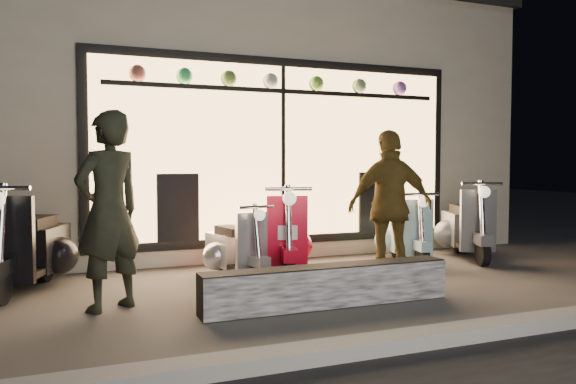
% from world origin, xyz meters
% --- Properties ---
extents(ground, '(40.00, 40.00, 0.00)m').
position_xyz_m(ground, '(0.00, 0.00, 0.00)').
color(ground, '#383533').
rests_on(ground, ground).
extents(kerb, '(40.00, 0.25, 0.12)m').
position_xyz_m(kerb, '(0.00, -2.00, 0.06)').
color(kerb, slate).
rests_on(kerb, ground).
extents(shop_building, '(10.20, 6.23, 4.20)m').
position_xyz_m(shop_building, '(0.00, 4.98, 2.10)').
color(shop_building, beige).
rests_on(shop_building, ground).
extents(graffiti_barrier, '(2.53, 0.28, 0.40)m').
position_xyz_m(graffiti_barrier, '(0.27, -0.65, 0.20)').
color(graffiti_barrier, black).
rests_on(graffiti_barrier, ground).
extents(scooter_silver, '(0.54, 1.24, 0.88)m').
position_xyz_m(scooter_silver, '(-0.20, 1.01, 0.35)').
color(scooter_silver, black).
rests_on(scooter_silver, ground).
extents(scooter_red, '(0.73, 1.50, 1.07)m').
position_xyz_m(scooter_red, '(0.46, 1.08, 0.43)').
color(scooter_red, black).
rests_on(scooter_red, ground).
extents(scooter_black, '(0.84, 1.56, 1.12)m').
position_xyz_m(scooter_black, '(-2.43, 1.32, 0.45)').
color(scooter_black, black).
rests_on(scooter_black, ground).
extents(scooter_blue, '(0.63, 1.35, 0.96)m').
position_xyz_m(scooter_blue, '(2.37, 1.23, 0.39)').
color(scooter_blue, black).
rests_on(scooter_blue, ground).
extents(scooter_grey, '(0.86, 1.49, 1.08)m').
position_xyz_m(scooter_grey, '(3.43, 1.21, 0.43)').
color(scooter_grey, black).
rests_on(scooter_grey, ground).
extents(man, '(0.82, 0.73, 1.88)m').
position_xyz_m(man, '(-1.71, -0.01, 0.94)').
color(man, black).
rests_on(man, ground).
extents(woman, '(1.09, 0.56, 1.78)m').
position_xyz_m(woman, '(1.45, 0.11, 0.89)').
color(woman, brown).
rests_on(woman, ground).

